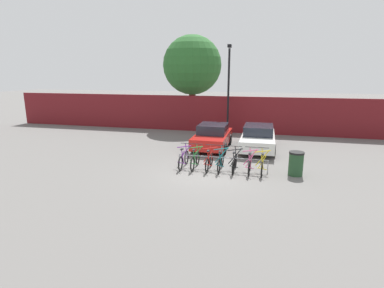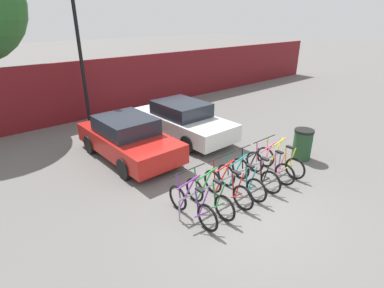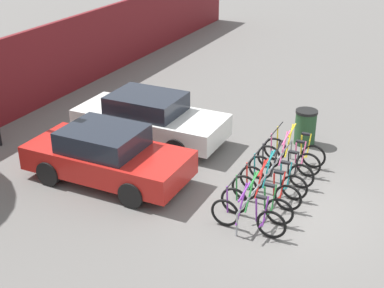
{
  "view_description": "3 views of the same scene",
  "coord_description": "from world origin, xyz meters",
  "px_view_note": "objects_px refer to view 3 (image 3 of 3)",
  "views": [
    {
      "loc": [
        2.34,
        -12.28,
        4.24
      ],
      "look_at": [
        -0.95,
        0.93,
        1.03
      ],
      "focal_mm": 28.0,
      "sensor_mm": 36.0,
      "label": 1
    },
    {
      "loc": [
        -5.07,
        -3.87,
        4.42
      ],
      "look_at": [
        -0.37,
        1.53,
        1.36
      ],
      "focal_mm": 28.0,
      "sensor_mm": 36.0,
      "label": 2
    },
    {
      "loc": [
        -10.43,
        -2.58,
        6.62
      ],
      "look_at": [
        -0.37,
        2.27,
        1.36
      ],
      "focal_mm": 50.0,
      "sensor_mm": 36.0,
      "label": 3
    }
  ],
  "objects_px": {
    "bicycle_green": "(256,204)",
    "bicycle_pink": "(288,159)",
    "car_white": "(150,118)",
    "bicycle_purple": "(248,217)",
    "bicycle_yellow": "(294,151)",
    "bike_rack": "(268,175)",
    "bicycle_teal": "(273,181)",
    "car_red": "(107,155)",
    "bicycle_black": "(281,170)",
    "trash_bin": "(305,127)",
    "bicycle_red": "(266,191)"
  },
  "relations": [
    {
      "from": "bicycle_green",
      "to": "bicycle_pink",
      "type": "height_order",
      "value": "same"
    },
    {
      "from": "bicycle_green",
      "to": "car_white",
      "type": "relative_size",
      "value": 0.39
    },
    {
      "from": "bicycle_purple",
      "to": "bicycle_yellow",
      "type": "height_order",
      "value": "same"
    },
    {
      "from": "car_white",
      "to": "bike_rack",
      "type": "bearing_deg",
      "value": -109.47
    },
    {
      "from": "bicycle_teal",
      "to": "car_red",
      "type": "bearing_deg",
      "value": 107.68
    },
    {
      "from": "bike_rack",
      "to": "car_white",
      "type": "distance_m",
      "value": 4.35
    },
    {
      "from": "car_red",
      "to": "car_white",
      "type": "bearing_deg",
      "value": 5.64
    },
    {
      "from": "bicycle_black",
      "to": "bicycle_pink",
      "type": "relative_size",
      "value": 1.0
    },
    {
      "from": "bicycle_yellow",
      "to": "trash_bin",
      "type": "xyz_separation_m",
      "value": [
        1.4,
        0.08,
        0.14
      ]
    },
    {
      "from": "bicycle_black",
      "to": "car_white",
      "type": "distance_m",
      "value": 4.34
    },
    {
      "from": "bicycle_yellow",
      "to": "car_white",
      "type": "relative_size",
      "value": 0.39
    },
    {
      "from": "bicycle_red",
      "to": "bicycle_pink",
      "type": "xyz_separation_m",
      "value": [
        1.81,
        0.0,
        0.0
      ]
    },
    {
      "from": "bicycle_red",
      "to": "bicycle_yellow",
      "type": "bearing_deg",
      "value": -1.08
    },
    {
      "from": "bike_rack",
      "to": "bicycle_yellow",
      "type": "height_order",
      "value": "bicycle_yellow"
    },
    {
      "from": "bicycle_green",
      "to": "trash_bin",
      "type": "relative_size",
      "value": 1.66
    },
    {
      "from": "bike_rack",
      "to": "bicycle_teal",
      "type": "xyz_separation_m",
      "value": [
        -0.04,
        -0.15,
        -0.11
      ]
    },
    {
      "from": "car_red",
      "to": "car_white",
      "type": "distance_m",
      "value": 2.59
    },
    {
      "from": "bicycle_green",
      "to": "bicycle_teal",
      "type": "height_order",
      "value": "same"
    },
    {
      "from": "bicycle_red",
      "to": "car_white",
      "type": "xyz_separation_m",
      "value": [
        2.01,
        4.24,
        0.31
      ]
    },
    {
      "from": "car_red",
      "to": "trash_bin",
      "type": "height_order",
      "value": "car_red"
    },
    {
      "from": "bicycle_yellow",
      "to": "bicycle_black",
      "type": "bearing_deg",
      "value": -176.93
    },
    {
      "from": "bicycle_pink",
      "to": "bicycle_black",
      "type": "bearing_deg",
      "value": -179.78
    },
    {
      "from": "bike_rack",
      "to": "bicycle_black",
      "type": "height_order",
      "value": "bicycle_black"
    },
    {
      "from": "bicycle_pink",
      "to": "trash_bin",
      "type": "distance_m",
      "value": 1.93
    },
    {
      "from": "bicycle_yellow",
      "to": "car_red",
      "type": "bearing_deg",
      "value": 129.07
    },
    {
      "from": "bike_rack",
      "to": "bicycle_red",
      "type": "distance_m",
      "value": 0.6
    },
    {
      "from": "car_red",
      "to": "car_white",
      "type": "height_order",
      "value": "same"
    },
    {
      "from": "bicycle_black",
      "to": "bicycle_yellow",
      "type": "distance_m",
      "value": 1.19
    },
    {
      "from": "trash_bin",
      "to": "bicycle_black",
      "type": "bearing_deg",
      "value": -178.29
    },
    {
      "from": "bicycle_red",
      "to": "trash_bin",
      "type": "xyz_separation_m",
      "value": [
        3.73,
        0.08,
        0.14
      ]
    },
    {
      "from": "bicycle_purple",
      "to": "bicycle_pink",
      "type": "height_order",
      "value": "same"
    },
    {
      "from": "bicycle_green",
      "to": "bicycle_yellow",
      "type": "relative_size",
      "value": 1.0
    },
    {
      "from": "bicycle_pink",
      "to": "bicycle_purple",
      "type": "bearing_deg",
      "value": -179.78
    },
    {
      "from": "bike_rack",
      "to": "car_white",
      "type": "relative_size",
      "value": 0.92
    },
    {
      "from": "bicycle_purple",
      "to": "bicycle_yellow",
      "type": "relative_size",
      "value": 1.0
    },
    {
      "from": "bicycle_purple",
      "to": "car_red",
      "type": "height_order",
      "value": "car_red"
    },
    {
      "from": "bicycle_pink",
      "to": "car_red",
      "type": "xyz_separation_m",
      "value": [
        -2.37,
        3.99,
        0.31
      ]
    },
    {
      "from": "bike_rack",
      "to": "bicycle_purple",
      "type": "distance_m",
      "value": 1.78
    },
    {
      "from": "bike_rack",
      "to": "bicycle_green",
      "type": "relative_size",
      "value": 2.39
    },
    {
      "from": "bicycle_purple",
      "to": "bicycle_green",
      "type": "bearing_deg",
      "value": 0.68
    },
    {
      "from": "bike_rack",
      "to": "car_white",
      "type": "bearing_deg",
      "value": 70.53
    },
    {
      "from": "bicycle_green",
      "to": "bicycle_teal",
      "type": "relative_size",
      "value": 1.0
    },
    {
      "from": "bike_rack",
      "to": "bicycle_purple",
      "type": "height_order",
      "value": "bicycle_purple"
    },
    {
      "from": "bike_rack",
      "to": "bicycle_black",
      "type": "relative_size",
      "value": 2.39
    },
    {
      "from": "bike_rack",
      "to": "trash_bin",
      "type": "height_order",
      "value": "trash_bin"
    },
    {
      "from": "bicycle_teal",
      "to": "bicycle_green",
      "type": "bearing_deg",
      "value": -177.55
    },
    {
      "from": "bicycle_red",
      "to": "bicycle_green",
      "type": "bearing_deg",
      "value": 178.92
    },
    {
      "from": "bicycle_black",
      "to": "car_red",
      "type": "distance_m",
      "value": 4.35
    },
    {
      "from": "car_white",
      "to": "trash_bin",
      "type": "xyz_separation_m",
      "value": [
        1.72,
        -4.16,
        -0.17
      ]
    },
    {
      "from": "bicycle_purple",
      "to": "bicycle_red",
      "type": "relative_size",
      "value": 1.0
    }
  ]
}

